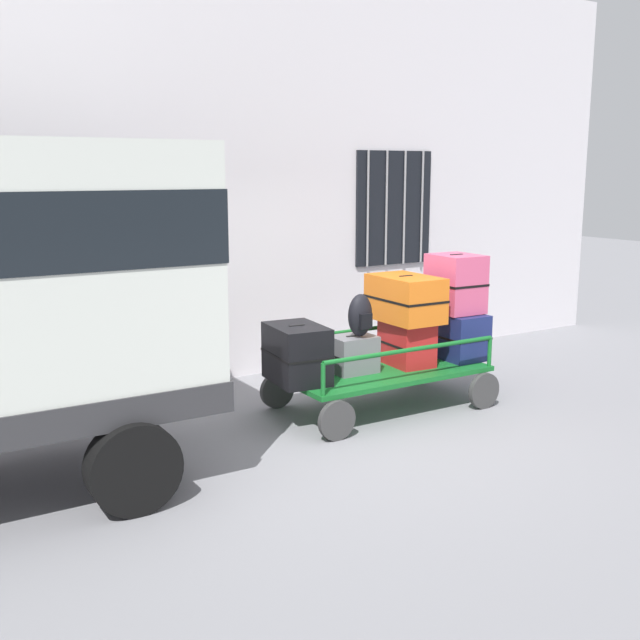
# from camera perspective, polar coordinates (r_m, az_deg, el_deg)

# --- Properties ---
(ground_plane) EXTENTS (40.00, 40.00, 0.00)m
(ground_plane) POSITION_cam_1_polar(r_m,az_deg,el_deg) (7.45, 3.14, -8.45)
(ground_plane) COLOR gray
(building_wall) EXTENTS (12.00, 0.38, 5.00)m
(building_wall) POSITION_cam_1_polar(r_m,az_deg,el_deg) (9.30, -6.13, 11.07)
(building_wall) COLOR silver
(building_wall) RESTS_ON ground
(luggage_cart) EXTENTS (2.25, 1.23, 0.44)m
(luggage_cart) POSITION_cam_1_polar(r_m,az_deg,el_deg) (8.12, 4.56, -4.13)
(luggage_cart) COLOR #146023
(luggage_cart) RESTS_ON ground
(cart_railing) EXTENTS (2.14, 1.10, 0.33)m
(cart_railing) POSITION_cam_1_polar(r_m,az_deg,el_deg) (8.04, 4.60, -1.72)
(cart_railing) COLOR #146023
(cart_railing) RESTS_ON luggage_cart
(suitcase_left_bottom) EXTENTS (0.56, 0.75, 0.57)m
(suitcase_left_bottom) POSITION_cam_1_polar(r_m,az_deg,el_deg) (7.52, -1.74, -2.53)
(suitcase_left_bottom) COLOR black
(suitcase_left_bottom) RESTS_ON luggage_cart
(suitcase_midleft_bottom) EXTENTS (0.46, 0.37, 0.39)m
(suitcase_midleft_bottom) POSITION_cam_1_polar(r_m,az_deg,el_deg) (7.89, 2.48, -2.56)
(suitcase_midleft_bottom) COLOR slate
(suitcase_midleft_bottom) RESTS_ON luggage_cart
(suitcase_center_bottom) EXTENTS (0.44, 0.61, 0.48)m
(suitcase_center_bottom) POSITION_cam_1_polar(r_m,az_deg,el_deg) (8.24, 6.51, -1.73)
(suitcase_center_bottom) COLOR #B21E1E
(suitcase_center_bottom) RESTS_ON luggage_cart
(suitcase_center_middle) EXTENTS (0.54, 0.83, 0.49)m
(suitcase_center_middle) POSITION_cam_1_polar(r_m,az_deg,el_deg) (8.18, 6.40, 1.62)
(suitcase_center_middle) COLOR orange
(suitcase_center_middle) RESTS_ON suitcase_center_bottom
(suitcase_midright_bottom) EXTENTS (0.47, 0.84, 0.51)m
(suitcase_midright_bottom) POSITION_cam_1_polar(r_m,az_deg,el_deg) (8.69, 9.82, -1.03)
(suitcase_midright_bottom) COLOR navy
(suitcase_midright_bottom) RESTS_ON luggage_cart
(suitcase_midright_middle) EXTENTS (0.50, 0.58, 0.65)m
(suitcase_midright_middle) POSITION_cam_1_polar(r_m,az_deg,el_deg) (8.57, 10.10, 2.71)
(suitcase_midright_middle) COLOR #CC4C72
(suitcase_midright_middle) RESTS_ON suitcase_midright_bottom
(backpack) EXTENTS (0.27, 0.22, 0.44)m
(backpack) POSITION_cam_1_polar(r_m,az_deg,el_deg) (7.76, 3.04, 0.33)
(backpack) COLOR black
(backpack) RESTS_ON suitcase_midleft_bottom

